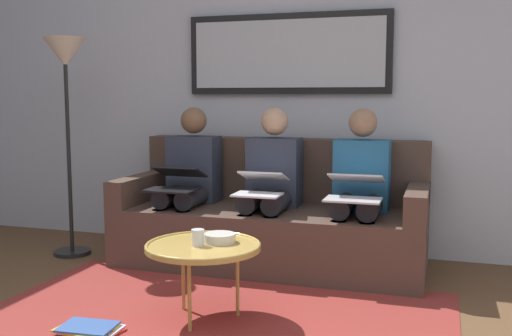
% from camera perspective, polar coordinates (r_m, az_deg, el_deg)
% --- Properties ---
extents(wall_rear, '(6.00, 0.12, 2.60)m').
position_cam_1_polar(wall_rear, '(4.76, 3.30, 7.82)').
color(wall_rear, '#B7BCC6').
rests_on(wall_rear, ground_plane).
extents(area_rug, '(2.60, 1.80, 0.01)m').
position_cam_1_polar(area_rug, '(3.33, -4.56, -14.58)').
color(area_rug, maroon).
rests_on(area_rug, ground_plane).
extents(couch, '(2.20, 0.90, 0.90)m').
position_cam_1_polar(couch, '(4.39, 1.65, -5.07)').
color(couch, '#4C382D').
rests_on(couch, ground_plane).
extents(framed_mirror, '(1.61, 0.05, 0.62)m').
position_cam_1_polar(framed_mirror, '(4.68, 3.03, 10.90)').
color(framed_mirror, black).
extents(coffee_table, '(0.63, 0.63, 0.43)m').
position_cam_1_polar(coffee_table, '(3.27, -5.10, -7.58)').
color(coffee_table, tan).
rests_on(coffee_table, ground_plane).
extents(cup, '(0.07, 0.07, 0.09)m').
position_cam_1_polar(cup, '(3.24, -5.61, -6.67)').
color(cup, silver).
rests_on(cup, coffee_table).
extents(bowl, '(0.17, 0.17, 0.05)m').
position_cam_1_polar(bowl, '(3.30, -3.51, -6.73)').
color(bowl, beige).
rests_on(bowl, coffee_table).
extents(person_left, '(0.38, 0.58, 1.14)m').
position_cam_1_polar(person_left, '(4.15, 9.94, -1.71)').
color(person_left, '#235B84').
rests_on(person_left, couch).
extents(laptop_silver, '(0.35, 0.38, 0.16)m').
position_cam_1_polar(laptop_silver, '(3.91, 9.49, -1.86)').
color(laptop_silver, silver).
extents(person_middle, '(0.38, 0.58, 1.14)m').
position_cam_1_polar(person_middle, '(4.28, 1.41, -1.35)').
color(person_middle, '#2D3342').
rests_on(person_middle, couch).
extents(laptop_white, '(0.32, 0.36, 0.16)m').
position_cam_1_polar(laptop_white, '(4.05, 0.47, -1.55)').
color(laptop_white, white).
extents(person_right, '(0.38, 0.58, 1.14)m').
position_cam_1_polar(person_right, '(4.49, -6.45, -0.99)').
color(person_right, '#2D3342').
rests_on(person_right, couch).
extents(laptop_black, '(0.35, 0.37, 0.16)m').
position_cam_1_polar(laptop_black, '(4.28, -7.72, -1.13)').
color(laptop_black, black).
extents(magazine_stack, '(0.34, 0.27, 0.04)m').
position_cam_1_polar(magazine_stack, '(3.29, -15.69, -14.67)').
color(magazine_stack, red).
rests_on(magazine_stack, ground_plane).
extents(standing_lamp, '(0.32, 0.32, 1.66)m').
position_cam_1_polar(standing_lamp, '(4.73, -17.82, 8.38)').
color(standing_lamp, black).
rests_on(standing_lamp, ground_plane).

